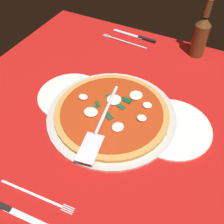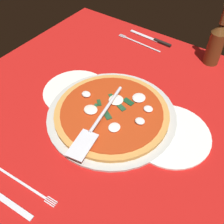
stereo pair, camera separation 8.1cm
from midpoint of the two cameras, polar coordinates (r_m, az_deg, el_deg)
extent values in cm
cube|color=#B01411|center=(81.90, -3.35, -2.02)|extent=(105.43, 105.43, 0.80)
cylinder|color=#B9BBB5|center=(81.96, -2.82, -0.90)|extent=(39.84, 39.84, 1.16)
cylinder|color=white|center=(79.88, 9.88, -3.57)|extent=(23.55, 23.55, 1.00)
cylinder|color=white|center=(89.90, -11.28, 3.32)|extent=(22.10, 22.10, 1.00)
cylinder|color=#CB8D42|center=(81.09, -2.85, -0.35)|extent=(35.18, 35.18, 1.19)
cylinder|color=#AC3210|center=(80.54, -2.87, 0.01)|extent=(31.37, 31.37, 0.30)
ellipsoid|color=silver|center=(84.64, 2.45, 3.51)|extent=(4.14, 4.38, 0.94)
ellipsoid|color=white|center=(83.19, -2.37, 2.55)|extent=(4.61, 4.72, 0.92)
ellipsoid|color=#F0E4CF|center=(80.02, -7.48, -0.13)|extent=(4.31, 3.92, 1.05)
ellipsoid|color=silver|center=(77.77, 3.43, -1.42)|extent=(2.97, 2.64, 1.21)
ellipsoid|color=white|center=(81.62, 4.76, 1.35)|extent=(2.87, 2.67, 1.03)
ellipsoid|color=white|center=(75.66, -1.81, -3.37)|extent=(3.37, 3.68, 0.86)
ellipsoid|color=white|center=(84.73, -8.96, 3.08)|extent=(3.02, 2.55, 1.30)
cube|color=#1C4628|center=(78.90, -3.61, -1.00)|extent=(3.88, 3.22, 0.30)
cube|color=#154123|center=(83.38, 0.32, 2.42)|extent=(3.81, 2.36, 0.30)
cube|color=#1D522C|center=(81.54, -6.64, 0.73)|extent=(1.21, 2.14, 0.30)
cube|color=#1E4A2B|center=(81.48, -1.03, 1.08)|extent=(3.56, 2.63, 0.30)
cube|color=#1D4521|center=(82.57, -5.91, 1.55)|extent=(2.71, 2.67, 0.30)
cube|color=#1C4E26|center=(84.58, -3.44, 3.12)|extent=(2.84, 2.42, 0.30)
cube|color=silver|center=(70.64, -8.04, -7.82)|extent=(6.57, 10.31, 0.30)
cylinder|color=silver|center=(78.91, -3.91, 0.75)|extent=(4.37, 20.05, 1.00)
cube|color=white|center=(115.55, 2.02, 15.11)|extent=(20.26, 14.31, 0.60)
cube|color=silver|center=(113.13, 1.28, 14.62)|extent=(17.31, 1.67, 0.25)
cube|color=silver|center=(118.11, -3.02, 16.09)|extent=(3.01, 0.41, 0.25)
cube|color=silver|center=(117.80, -3.14, 15.99)|extent=(3.01, 0.41, 0.25)
cube|color=silver|center=(117.49, -3.26, 15.90)|extent=(3.01, 0.41, 0.25)
cube|color=silver|center=(117.18, -3.38, 15.80)|extent=(3.01, 0.41, 0.25)
cube|color=black|center=(115.19, 5.46, 15.23)|extent=(8.01, 1.69, 0.80)
cube|color=silver|center=(118.76, 1.44, 16.33)|extent=(13.98, 2.26, 0.25)
cube|color=white|center=(71.10, -21.51, -18.10)|extent=(18.91, 13.19, 0.60)
cube|color=silver|center=(71.36, -20.28, -16.27)|extent=(17.40, 1.85, 0.25)
cube|color=silver|center=(67.05, -13.42, -20.36)|extent=(3.01, 0.43, 0.25)
cube|color=silver|center=(67.17, -13.21, -20.06)|extent=(3.01, 0.43, 0.25)
cube|color=silver|center=(67.28, -13.01, -19.75)|extent=(3.01, 0.43, 0.25)
cube|color=silver|center=(67.40, -12.80, -19.45)|extent=(3.01, 0.43, 0.25)
cube|color=silver|center=(68.96, -21.16, -20.72)|extent=(12.92, 2.32, 0.25)
cylinder|color=#553116|center=(107.36, 16.10, 14.40)|extent=(5.75, 5.75, 12.87)
cone|color=#553116|center=(103.45, 17.06, 18.14)|extent=(5.75, 5.75, 3.33)
cylinder|color=#553116|center=(101.38, 17.68, 20.47)|extent=(2.43, 2.43, 6.20)
camera|label=1|loc=(0.04, -92.87, -3.08)|focal=42.60mm
camera|label=2|loc=(0.04, 87.13, 3.08)|focal=42.60mm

